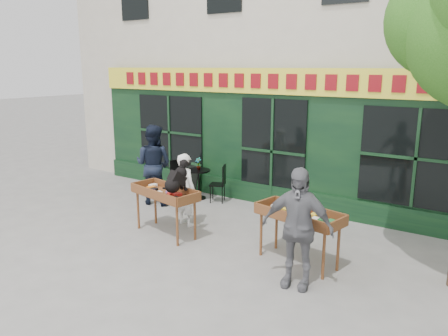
{
  "coord_description": "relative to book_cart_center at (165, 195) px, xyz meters",
  "views": [
    {
      "loc": [
        4.73,
        -6.86,
        3.34
      ],
      "look_at": [
        -0.18,
        0.5,
        1.27
      ],
      "focal_mm": 35.0,
      "sensor_mm": 36.0,
      "label": 1
    }
  ],
  "objects": [
    {
      "name": "dog",
      "position": [
        0.35,
        -0.05,
        0.47
      ],
      "size": [
        0.45,
        0.66,
        0.6
      ],
      "primitive_type": null,
      "rotation": [
        0.0,
        0.0,
        -0.2
      ],
      "color": "black",
      "rests_on": "book_cart_center"
    },
    {
      "name": "bistro_chair_right",
      "position": [
        -0.28,
        2.4,
        -0.26
      ],
      "size": [
        0.48,
        0.48,
        0.95
      ],
      "rotation": [
        0.0,
        0.0,
        -1.16
      ],
      "color": "black",
      "rests_on": "ground"
    },
    {
      "name": "potted_plant",
      "position": [
        -0.91,
        2.32,
        0.11
      ],
      "size": [
        0.18,
        0.13,
        0.32
      ],
      "primitive_type": "imported",
      "rotation": [
        0.0,
        0.0,
        -0.11
      ],
      "color": "gray",
      "rests_on": "bistro_table"
    },
    {
      "name": "ground",
      "position": [
        0.9,
        0.55,
        -0.82
      ],
      "size": [
        80.0,
        80.0,
        0.0
      ],
      "primitive_type": "plane",
      "color": "slate",
      "rests_on": "ground"
    },
    {
      "name": "man_left",
      "position": [
        -1.61,
        1.42,
        0.16
      ],
      "size": [
        1.1,
        0.95,
        1.97
      ],
      "primitive_type": "imported",
      "rotation": [
        0.0,
        0.0,
        3.38
      ],
      "color": "black",
      "rests_on": "ground"
    },
    {
      "name": "book_cart_center",
      "position": [
        0.0,
        0.0,
        0.0
      ],
      "size": [
        1.59,
        0.91,
        0.99
      ],
      "rotation": [
        0.0,
        0.0,
        -0.2
      ],
      "color": "brown",
      "rests_on": "ground"
    },
    {
      "name": "chalkboard",
      "position": [
        -1.44,
        2.74,
        -0.42
      ],
      "size": [
        0.59,
        0.31,
        0.79
      ],
      "rotation": [
        0.0,
        0.0,
        -0.24
      ],
      "color": "black",
      "rests_on": "ground"
    },
    {
      "name": "bistro_chair_left",
      "position": [
        -1.54,
        2.25,
        -0.26
      ],
      "size": [
        0.47,
        0.47,
        0.95
      ],
      "rotation": [
        0.0,
        0.0,
        1.19
      ],
      "color": "black",
      "rests_on": "ground"
    },
    {
      "name": "man_right",
      "position": [
        3.09,
        -0.5,
        0.12
      ],
      "size": [
        1.17,
        0.62,
        1.89
      ],
      "primitive_type": "imported",
      "rotation": [
        0.0,
        0.0,
        0.15
      ],
      "color": "slate",
      "rests_on": "ground"
    },
    {
      "name": "bistro_table",
      "position": [
        -0.91,
        2.32,
        -0.28
      ],
      "size": [
        0.6,
        0.6,
        0.76
      ],
      "color": "black",
      "rests_on": "ground"
    },
    {
      "name": "building",
      "position": [
        0.9,
        6.53,
        4.15
      ],
      "size": [
        14.0,
        7.26,
        10.0
      ],
      "color": "beige",
      "rests_on": "ground"
    },
    {
      "name": "book_cart_right",
      "position": [
        2.79,
        0.25,
        0.0
      ],
      "size": [
        1.59,
        0.91,
        0.99
      ],
      "rotation": [
        0.0,
        0.0,
        -0.2
      ],
      "color": "brown",
      "rests_on": "ground"
    },
    {
      "name": "woman",
      "position": [
        -0.0,
        0.65,
        -0.04
      ],
      "size": [
        0.63,
        0.48,
        1.56
      ],
      "primitive_type": "imported",
      "rotation": [
        0.0,
        0.0,
        2.94
      ],
      "color": "white",
      "rests_on": "ground"
    }
  ]
}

